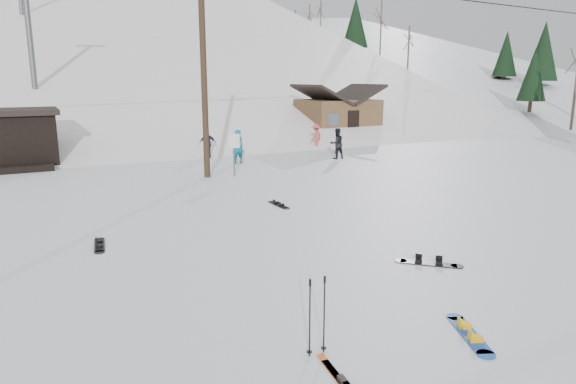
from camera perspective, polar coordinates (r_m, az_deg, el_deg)
name	(u,v)px	position (r m, az deg, el deg)	size (l,w,h in m)	color
ground	(350,318)	(9.52, 6.90, -13.77)	(200.00, 200.00, 0.00)	white
ski_slope	(82,220)	(64.29, -21.94, -2.95)	(60.00, 75.00, 45.00)	white
ridge_right	(374,189)	(72.93, 9.56, 0.38)	(34.00, 85.00, 36.00)	white
treeline_right	(404,113)	(63.95, 12.77, 8.51)	(20.00, 60.00, 10.00)	black
treeline_crest	(55,104)	(93.24, -24.45, 8.90)	(50.00, 6.00, 10.00)	black
utility_pole	(204,66)	(22.11, -9.37, 13.65)	(2.00, 0.26, 9.00)	#3A2819
trail_sign	(234,147)	(22.27, -6.02, 4.95)	(0.50, 0.09, 1.85)	#595B60
lift_hut	(22,138)	(28.11, -27.44, 5.38)	(3.40, 4.10, 2.75)	black
lift_tower_near	(28,17)	(37.21, -26.96, 16.92)	(2.20, 0.36, 8.00)	#595B60
cabin	(337,117)	(36.93, 5.51, 8.30)	(5.39, 4.40, 3.77)	brown
hero_snowboard	(469,334)	(9.39, 19.51, -14.63)	(0.80, 1.45, 0.11)	blue
ski_poles	(317,315)	(8.10, 3.24, -13.52)	(0.35, 0.09, 1.26)	black
board_scatter_b	(99,245)	(14.05, -20.22, -5.54)	(0.40, 1.36, 0.10)	black
board_scatter_d	(428,263)	(12.39, 15.34, -7.61)	(1.20, 1.16, 0.11)	black
board_scatter_f	(279,205)	(17.30, -1.04, -1.41)	(0.29, 1.29, 0.09)	black
skier_teal	(238,147)	(25.83, -5.62, 5.05)	(0.62, 0.40, 1.69)	#0C637B
skier_dark	(337,144)	(27.30, 5.44, 5.38)	(0.79, 0.61, 1.62)	black
skier_pink	(316,136)	(31.18, 3.14, 6.18)	(0.96, 0.55, 1.48)	#C5454A
skier_navy	(208,144)	(27.84, -8.90, 5.33)	(0.89, 0.37, 1.52)	#171A3B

